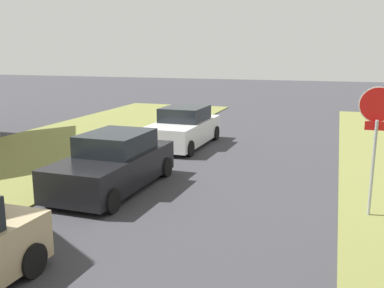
{
  "coord_description": "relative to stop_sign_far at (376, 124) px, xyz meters",
  "views": [
    {
      "loc": [
        3.4,
        0.83,
        3.78
      ],
      "look_at": [
        0.2,
        10.52,
        1.62
      ],
      "focal_mm": 41.21,
      "sensor_mm": 36.0,
      "label": 1
    }
  ],
  "objects": [
    {
      "name": "stop_sign_far",
      "position": [
        0.0,
        0.0,
        0.0
      ],
      "size": [
        0.81,
        0.27,
        2.97
      ],
      "color": "#9EA0A5",
      "rests_on": "grass_verge_right"
    },
    {
      "name": "parked_sedan_white",
      "position": [
        -6.69,
        6.05,
        -1.47
      ],
      "size": [
        2.03,
        4.44,
        1.57
      ],
      "color": "white",
      "rests_on": "ground"
    },
    {
      "name": "parked_sedan_black",
      "position": [
        -6.62,
        0.06,
        -1.47
      ],
      "size": [
        2.03,
        4.44,
        1.57
      ],
      "color": "black",
      "rests_on": "ground"
    }
  ]
}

